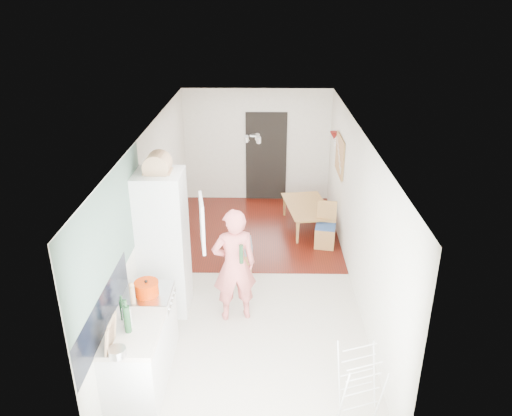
{
  "coord_description": "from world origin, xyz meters",
  "views": [
    {
      "loc": [
        0.17,
        -7.07,
        4.41
      ],
      "look_at": [
        0.04,
        0.2,
        1.21
      ],
      "focal_mm": 35.0,
      "sensor_mm": 36.0,
      "label": 1
    }
  ],
  "objects_px": {
    "person": "(234,256)",
    "stool": "(240,263)",
    "dining_table": "(308,218)",
    "drying_rack": "(359,385)",
    "dining_chair": "(326,226)"
  },
  "relations": [
    {
      "from": "person",
      "to": "dining_table",
      "type": "relative_size",
      "value": 1.68
    },
    {
      "from": "person",
      "to": "stool",
      "type": "distance_m",
      "value": 1.41
    },
    {
      "from": "person",
      "to": "stool",
      "type": "bearing_deg",
      "value": -103.89
    },
    {
      "from": "dining_chair",
      "to": "drying_rack",
      "type": "xyz_separation_m",
      "value": [
        -0.06,
        -3.99,
        -0.02
      ]
    },
    {
      "from": "person",
      "to": "dining_chair",
      "type": "distance_m",
      "value": 2.75
    },
    {
      "from": "drying_rack",
      "to": "dining_chair",
      "type": "bearing_deg",
      "value": 69.76
    },
    {
      "from": "person",
      "to": "dining_chair",
      "type": "relative_size",
      "value": 2.38
    },
    {
      "from": "dining_table",
      "to": "stool",
      "type": "bearing_deg",
      "value": 136.09
    },
    {
      "from": "dining_chair",
      "to": "stool",
      "type": "height_order",
      "value": "dining_chair"
    },
    {
      "from": "dining_table",
      "to": "person",
      "type": "bearing_deg",
      "value": 147.68
    },
    {
      "from": "drying_rack",
      "to": "dining_table",
      "type": "bearing_deg",
      "value": 72.98
    },
    {
      "from": "dining_table",
      "to": "drying_rack",
      "type": "height_order",
      "value": "drying_rack"
    },
    {
      "from": "stool",
      "to": "dining_chair",
      "type": "bearing_deg",
      "value": 34.1
    },
    {
      "from": "stool",
      "to": "person",
      "type": "bearing_deg",
      "value": -90.81
    },
    {
      "from": "stool",
      "to": "drying_rack",
      "type": "xyz_separation_m",
      "value": [
        1.46,
        -2.95,
        0.18
      ]
    }
  ]
}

